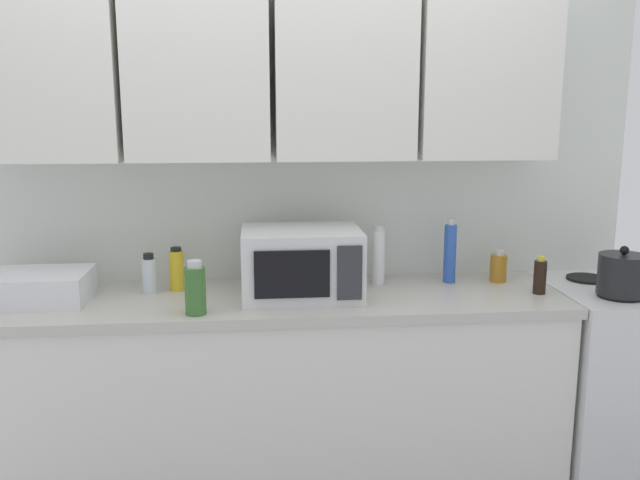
{
  "coord_description": "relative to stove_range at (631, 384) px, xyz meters",
  "views": [
    {
      "loc": [
        -0.07,
        -2.96,
        1.66
      ],
      "look_at": [
        0.19,
        -0.25,
        1.12
      ],
      "focal_mm": 37.42,
      "sensor_mm": 36.0,
      "label": 1
    }
  ],
  "objects": [
    {
      "name": "wall_back_with_cabinets",
      "position": [
        -1.58,
        0.25,
        1.12
      ],
      "size": [
        3.25,
        0.38,
        2.6
      ],
      "color": "silver",
      "rests_on": "ground_plane"
    },
    {
      "name": "counter_run",
      "position": [
        -1.58,
        0.02,
        -0.0
      ],
      "size": [
        2.38,
        0.63,
        0.9
      ],
      "color": "white",
      "rests_on": "ground_plane"
    },
    {
      "name": "stove_range",
      "position": [
        0.0,
        0.0,
        0.0
      ],
      "size": [
        0.76,
        0.64,
        0.91
      ],
      "color": "silver",
      "rests_on": "ground_plane"
    },
    {
      "name": "kettle",
      "position": [
        -0.17,
        -0.14,
        0.54
      ],
      "size": [
        0.19,
        0.19,
        0.2
      ],
      "color": "black",
      "rests_on": "stove_range"
    },
    {
      "name": "microwave",
      "position": [
        -1.47,
        -0.0,
        0.59
      ],
      "size": [
        0.48,
        0.37,
        0.28
      ],
      "color": "silver",
      "rests_on": "counter_run"
    },
    {
      "name": "dish_rack",
      "position": [
        -2.51,
        0.02,
        0.51
      ],
      "size": [
        0.38,
        0.3,
        0.12
      ],
      "primitive_type": "cube",
      "color": "silver",
      "rests_on": "counter_run"
    },
    {
      "name": "bottle_green_oil",
      "position": [
        -1.88,
        -0.2,
        0.55
      ],
      "size": [
        0.08,
        0.08,
        0.21
      ],
      "color": "#386B2D",
      "rests_on": "counter_run"
    },
    {
      "name": "bottle_clear_tall",
      "position": [
        -2.1,
        0.11,
        0.53
      ],
      "size": [
        0.06,
        0.06,
        0.17
      ],
      "color": "silver",
      "rests_on": "counter_run"
    },
    {
      "name": "bottle_blue_cleaner",
      "position": [
        -0.8,
        0.16,
        0.58
      ],
      "size": [
        0.05,
        0.05,
        0.28
      ],
      "color": "#2D56B7",
      "rests_on": "counter_run"
    },
    {
      "name": "bottle_soy_dark",
      "position": [
        -0.48,
        -0.06,
        0.52
      ],
      "size": [
        0.05,
        0.05,
        0.16
      ],
      "color": "black",
      "rests_on": "counter_run"
    },
    {
      "name": "bottle_amber_vinegar",
      "position": [
        -0.58,
        0.15,
        0.51
      ],
      "size": [
        0.07,
        0.07,
        0.14
      ],
      "color": "#AD701E",
      "rests_on": "counter_run"
    },
    {
      "name": "bottle_yellow_mustard",
      "position": [
        -1.99,
        0.14,
        0.54
      ],
      "size": [
        0.06,
        0.06,
        0.19
      ],
      "color": "gold",
      "rests_on": "counter_run"
    },
    {
      "name": "bottle_white_jar",
      "position": [
        -1.12,
        0.16,
        0.57
      ],
      "size": [
        0.06,
        0.06,
        0.26
      ],
      "color": "white",
      "rests_on": "counter_run"
    }
  ]
}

